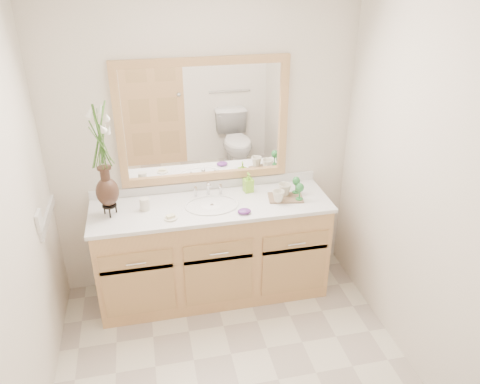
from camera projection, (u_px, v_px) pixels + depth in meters
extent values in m
cube|color=white|center=(204.00, 146.00, 3.67)|extent=(2.40, 0.02, 2.40)
cube|color=white|center=(2.00, 259.00, 2.31)|extent=(0.02, 2.60, 2.40)
cube|color=white|center=(437.00, 208.00, 2.77)|extent=(0.02, 2.60, 2.40)
cube|color=tan|center=(213.00, 251.00, 3.78)|extent=(1.80, 0.55, 0.80)
cube|color=white|center=(212.00, 206.00, 3.60)|extent=(1.84, 0.57, 0.03)
ellipsoid|color=white|center=(212.00, 212.00, 3.60)|extent=(0.38, 0.30, 0.12)
cylinder|color=silver|center=(208.00, 189.00, 3.70)|extent=(0.02, 0.02, 0.11)
cylinder|color=silver|center=(196.00, 192.00, 3.69)|extent=(0.02, 0.02, 0.08)
cylinder|color=silver|center=(220.00, 189.00, 3.73)|extent=(0.02, 0.02, 0.08)
cube|color=white|center=(204.00, 122.00, 3.56)|extent=(1.20, 0.01, 0.85)
cube|color=tan|center=(202.00, 61.00, 3.35)|extent=(1.32, 0.04, 0.06)
cube|color=tan|center=(206.00, 176.00, 3.76)|extent=(1.32, 0.04, 0.06)
cube|color=tan|center=(119.00, 128.00, 3.44)|extent=(0.06, 0.04, 0.85)
cube|color=tan|center=(283.00, 117.00, 3.68)|extent=(0.06, 0.04, 0.85)
cube|color=white|center=(39.00, 220.00, 3.08)|extent=(0.02, 0.12, 0.12)
cylinder|color=black|center=(109.00, 205.00, 3.41)|extent=(0.11, 0.11, 0.01)
ellipsoid|color=black|center=(107.00, 192.00, 3.36)|extent=(0.16, 0.16, 0.21)
cylinder|color=black|center=(105.00, 175.00, 3.30)|extent=(0.07, 0.07, 0.10)
cylinder|color=#4C7A33|center=(100.00, 141.00, 3.19)|extent=(0.06, 0.06, 0.39)
cylinder|color=beige|center=(145.00, 204.00, 3.49)|extent=(0.07, 0.07, 0.09)
cylinder|color=beige|center=(171.00, 218.00, 3.39)|extent=(0.10, 0.10, 0.01)
cube|color=beige|center=(171.00, 216.00, 3.38)|extent=(0.07, 0.06, 0.02)
imported|color=#85D031|center=(248.00, 183.00, 3.75)|extent=(0.07, 0.08, 0.15)
ellipsoid|color=#5F297B|center=(244.00, 211.00, 3.46)|extent=(0.11, 0.10, 0.04)
cube|color=brown|center=(285.00, 198.00, 3.67)|extent=(0.29, 0.22, 0.01)
imported|color=beige|center=(278.00, 196.00, 3.59)|extent=(0.12, 0.12, 0.09)
imported|color=beige|center=(285.00, 189.00, 3.68)|extent=(0.13, 0.13, 0.10)
cylinder|color=#297D37|center=(299.00, 199.00, 3.64)|extent=(0.06, 0.06, 0.01)
cylinder|color=#297D37|center=(300.00, 194.00, 3.62)|extent=(0.01, 0.01, 0.09)
ellipsoid|color=#297D37|center=(300.00, 188.00, 3.59)|extent=(0.06, 0.06, 0.07)
cylinder|color=#297D37|center=(296.00, 192.00, 3.74)|extent=(0.06, 0.06, 0.01)
cylinder|color=#297D37|center=(296.00, 187.00, 3.72)|extent=(0.01, 0.01, 0.09)
ellipsoid|color=#297D37|center=(296.00, 181.00, 3.70)|extent=(0.06, 0.06, 0.07)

